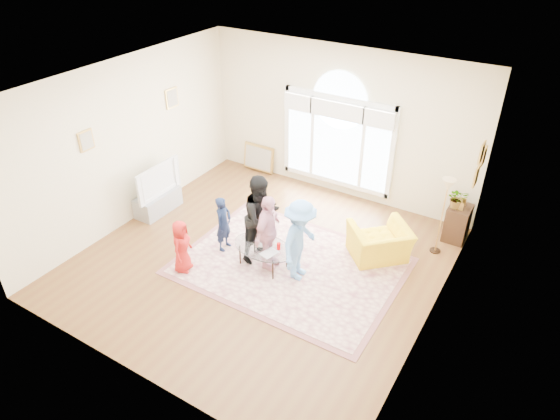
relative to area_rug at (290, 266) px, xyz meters
The scene contains 18 objects.
ground 0.54m from the area_rug, 166.31° to the right, with size 6.00×6.00×0.00m, color brown.
room_shell 3.16m from the area_rug, 100.74° to the left, with size 6.00×6.00×6.00m.
area_rug is the anchor object (origin of this frame).
rug_border 0.00m from the area_rug, behind, with size 3.80×2.80×0.01m, color #8C5353.
tv_console 3.28m from the area_rug, behind, with size 0.45×1.00×0.42m, color #92959A.
television 3.35m from the area_rug, behind, with size 0.18×1.16×0.67m.
coffee_table 0.61m from the area_rug, 149.73° to the right, with size 1.19×0.82×0.54m.
armchair 1.65m from the area_rug, 40.67° to the left, with size 1.00×0.87×0.65m, color yellow.
side_cabinet 3.30m from the area_rug, 46.62° to the left, with size 0.40×0.50×0.70m, color black.
floor_lamp 3.02m from the area_rug, 40.84° to the left, with size 0.28×0.28×1.51m.
plant_pedestal 3.20m from the area_rug, 46.82° to the left, with size 0.20×0.20×0.70m, color white.
potted_plant 3.30m from the area_rug, 46.82° to the left, with size 0.36×0.31×0.40m, color #33722D.
leaning_picture 3.72m from the area_rug, 131.86° to the left, with size 0.80×0.05×0.62m, color tan.
child_red 1.92m from the area_rug, 145.62° to the right, with size 0.48×0.31×0.98m, color red.
child_navy 1.42m from the area_rug, behind, with size 0.39×0.26×1.07m, color #131E3B.
child_black 1.00m from the area_rug, behind, with size 0.79×0.61×1.62m, color black.
child_pink 0.80m from the area_rug, 148.69° to the right, with size 0.82×0.34×1.40m, color pink.
child_blue 0.82m from the area_rug, 29.70° to the right, with size 0.96×0.55×1.48m, color #629CE5.
Camera 1 is at (4.01, -5.92, 5.54)m, focal length 32.00 mm.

